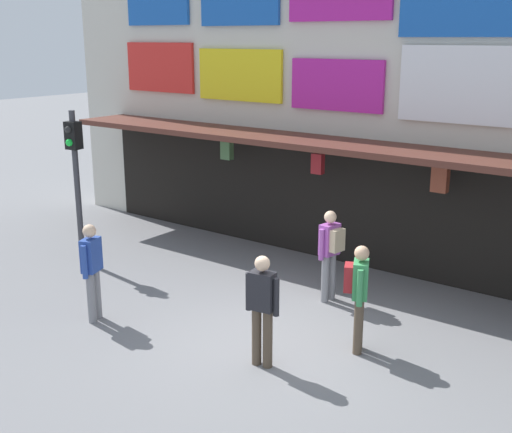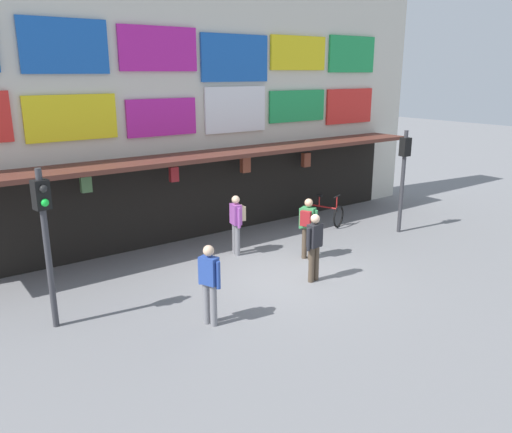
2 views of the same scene
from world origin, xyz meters
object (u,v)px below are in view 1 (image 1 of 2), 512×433
(pedestrian_in_yellow, at_px, (262,305))
(pedestrian_in_red, at_px, (92,267))
(pedestrian_in_green, at_px, (330,249))
(traffic_light_near, at_px, (75,163))
(pedestrian_in_white, at_px, (358,290))

(pedestrian_in_yellow, relative_size, pedestrian_in_red, 1.00)
(pedestrian_in_green, distance_m, pedestrian_in_red, 4.12)
(pedestrian_in_green, relative_size, pedestrian_in_red, 1.00)
(traffic_light_near, distance_m, pedestrian_in_green, 5.55)
(traffic_light_near, relative_size, pedestrian_in_green, 1.90)
(traffic_light_near, height_order, pedestrian_in_green, traffic_light_near)
(traffic_light_near, bearing_deg, pedestrian_in_red, -34.71)
(traffic_light_near, xyz_separation_m, pedestrian_in_yellow, (5.70, -1.32, -1.19))
(pedestrian_in_red, bearing_deg, pedestrian_in_white, 22.11)
(traffic_light_near, distance_m, pedestrian_in_white, 6.68)
(pedestrian_in_white, height_order, pedestrian_in_red, same)
(traffic_light_near, xyz_separation_m, pedestrian_in_green, (5.26, 1.33, -1.16))
(pedestrian_in_red, bearing_deg, traffic_light_near, 145.29)
(pedestrian_in_yellow, bearing_deg, pedestrian_in_red, -172.37)
(pedestrian_in_green, relative_size, pedestrian_in_white, 1.00)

